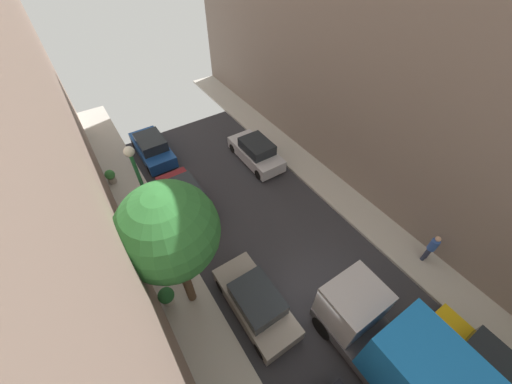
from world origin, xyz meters
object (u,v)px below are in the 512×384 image
object	(u,v)px
potted_plant_2	(167,296)
parked_car_left_3	(256,302)
delivery_truck	(412,371)
pedestrian	(432,247)
street_tree_0	(169,232)
parked_car_right_2	(256,152)
lamp_post	(140,180)
parked_car_left_4	(185,197)
parked_car_left_5	(152,148)
parked_car_right_1	(484,369)
potted_plant_0	(110,176)

from	to	relation	value
potted_plant_2	parked_car_left_3	bearing A→B (deg)	-37.41
parked_car_left_3	delivery_truck	size ratio (longest dim) A/B	0.64
pedestrian	street_tree_0	bearing A→B (deg)	156.65
parked_car_right_2	street_tree_0	world-z (taller)	street_tree_0
parked_car_left_3	parked_car_right_2	world-z (taller)	same
potted_plant_2	lamp_post	world-z (taller)	lamp_post
parked_car_right_2	parked_car_left_4	bearing A→B (deg)	-168.27
lamp_post	parked_car_left_5	bearing A→B (deg)	72.34
parked_car_left_3	parked_car_right_2	bearing A→B (deg)	56.51
parked_car_right_1	parked_car_right_2	world-z (taller)	same
parked_car_left_5	lamp_post	world-z (taller)	lamp_post
parked_car_left_5	parked_car_left_3	bearing A→B (deg)	-90.00
parked_car_left_4	lamp_post	distance (m)	3.56
parked_car_left_4	pedestrian	bearing A→B (deg)	-49.75
parked_car_left_4	potted_plant_2	bearing A→B (deg)	-121.73
parked_car_left_5	parked_car_right_1	distance (m)	19.44
parked_car_left_3	parked_car_right_1	xyz separation A→B (m)	(5.40, -6.43, 0.00)
parked_car_left_3	potted_plant_0	distance (m)	11.52
parked_car_right_1	pedestrian	distance (m)	4.79
parked_car_left_3	pedestrian	bearing A→B (deg)	-16.88
delivery_truck	pedestrian	distance (m)	5.95
pedestrian	potted_plant_0	size ratio (longest dim) A/B	1.99
pedestrian	street_tree_0	distance (m)	11.61
lamp_post	parked_car_right_1	bearing A→B (deg)	-60.13
delivery_truck	lamp_post	size ratio (longest dim) A/B	1.26
parked_car_left_4	parked_car_left_3	bearing A→B (deg)	-90.00
parked_car_right_2	street_tree_0	size ratio (longest dim) A/B	0.65
parked_car_right_2	lamp_post	xyz separation A→B (m)	(-7.30, -1.88, 2.91)
parked_car_left_4	pedestrian	size ratio (longest dim) A/B	2.44
potted_plant_0	potted_plant_2	bearing A→B (deg)	-89.84
parked_car_right_2	potted_plant_0	distance (m)	8.89
potted_plant_2	street_tree_0	bearing A→B (deg)	-20.98
lamp_post	parked_car_left_4	bearing A→B (deg)	21.86
parked_car_right_2	pedestrian	size ratio (longest dim) A/B	2.44
parked_car_left_4	potted_plant_0	xyz separation A→B (m)	(-2.98, 4.09, -0.11)
potted_plant_0	pedestrian	bearing A→B (deg)	-50.95
parked_car_right_1	pedestrian	xyz separation A→B (m)	(2.62, 4.00, 0.35)
parked_car_left_4	potted_plant_2	size ratio (longest dim) A/B	4.32
pedestrian	potted_plant_0	world-z (taller)	pedestrian
potted_plant_0	potted_plant_2	size ratio (longest dim) A/B	0.89
potted_plant_0	parked_car_left_4	bearing A→B (deg)	-53.90
lamp_post	street_tree_0	bearing A→B (deg)	-91.83
parked_car_left_3	potted_plant_0	bearing A→B (deg)	105.00
parked_car_left_3	delivery_truck	world-z (taller)	delivery_truck
parked_car_left_3	potted_plant_0	size ratio (longest dim) A/B	4.85
parked_car_left_4	parked_car_right_1	bearing A→B (deg)	-68.16
parked_car_right_1	parked_car_right_2	distance (m)	14.60
parked_car_left_3	street_tree_0	distance (m)	5.05
parked_car_right_1	potted_plant_2	size ratio (longest dim) A/B	4.32
street_tree_0	potted_plant_0	world-z (taller)	street_tree_0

